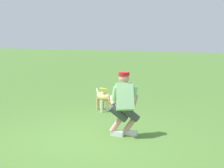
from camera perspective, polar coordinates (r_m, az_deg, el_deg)
ground_plane at (r=6.98m, az=-3.50°, el=-8.95°), size 60.00×60.00×0.00m
person at (r=7.02m, az=2.01°, el=-2.95°), size 0.71×0.53×1.29m
dog at (r=9.28m, az=-1.49°, el=-2.25°), size 0.72×0.76×0.55m
frisbee_flying at (r=9.13m, az=-1.32°, el=-0.80°), size 0.23×0.24×0.10m
frisbee_held at (r=7.30m, az=-0.21°, el=-3.20°), size 0.27×0.28×0.09m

